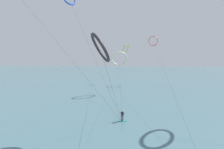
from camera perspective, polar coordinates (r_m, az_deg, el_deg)
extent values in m
cube|color=#476B75|center=(107.92, 6.59, 0.84)|extent=(400.00, 200.00, 0.08)
ellipsoid|color=teal|center=(23.15, 4.10, -17.92)|extent=(1.40, 0.40, 0.06)
cylinder|color=black|center=(23.07, 4.36, -16.84)|extent=(0.12, 0.12, 0.80)
cylinder|color=black|center=(22.88, 3.86, -17.04)|extent=(0.12, 0.12, 0.80)
cube|color=black|center=(22.71, 4.12, -15.29)|extent=(0.36, 0.37, 0.62)
sphere|color=tan|center=(22.56, 4.13, -14.29)|extent=(0.22, 0.22, 0.22)
cylinder|color=black|center=(22.95, 4.54, -14.92)|extent=(0.45, 0.39, 0.39)
cylinder|color=black|center=(22.66, 3.75, -15.20)|extent=(0.45, 0.39, 0.39)
torus|color=#EA7260|center=(59.12, 15.99, 12.68)|extent=(3.86, 2.95, 3.87)
cylinder|color=#3F3F3F|center=(34.17, 19.38, 3.55)|extent=(2.00, 49.35, 16.53)
torus|color=black|center=(17.29, -4.68, 10.47)|extent=(3.62, 4.50, 3.53)
cylinder|color=#3F3F3F|center=(19.59, 0.27, -6.24)|extent=(2.39, 4.36, 10.67)
torus|color=silver|center=(39.75, 2.81, 6.35)|extent=(4.91, 3.57, 3.95)
cylinder|color=#3F3F3F|center=(30.82, 3.27, -2.81)|extent=(2.37, 18.45, 9.61)
cylinder|color=#3F3F3F|center=(22.26, -17.76, 8.03)|extent=(16.47, 2.29, 20.79)
torus|color=#8CC62D|center=(58.81, 5.38, 10.04)|extent=(3.38, 4.57, 3.90)
cylinder|color=#3F3F3F|center=(34.44, 1.83, 1.49)|extent=(1.57, 48.91, 13.64)
cylinder|color=#3F3F3F|center=(25.21, -7.75, 8.50)|extent=(10.92, 6.19, 21.25)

